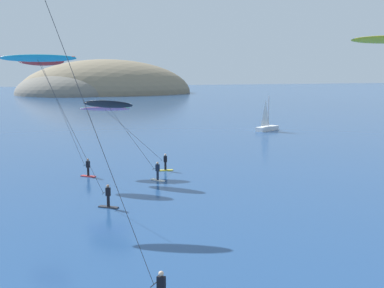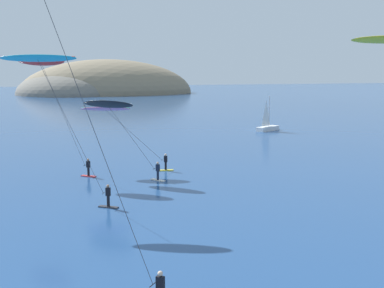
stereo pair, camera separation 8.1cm
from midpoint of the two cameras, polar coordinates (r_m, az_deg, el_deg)
headland_island at (r=213.84m, az=-11.32°, el=5.94°), size 74.07×65.83×28.92m
sailboat_near at (r=80.33m, az=8.99°, el=2.05°), size 5.64×3.75×5.70m
kitesurfer_black at (r=44.95m, az=-9.57°, el=4.02°), size 6.76×6.35×7.21m
kitesurfer_pink at (r=47.74m, az=-9.74°, el=3.59°), size 8.84×3.93×6.42m
kitesurfer_red at (r=47.19m, az=-17.12°, el=8.34°), size 6.80×5.15×11.19m
kitesurfer_lime at (r=21.86m, az=-16.84°, el=15.56°), size 7.27×6.86×14.17m
kitesurfer_cyan at (r=35.74m, az=-17.19°, el=8.22°), size 7.89×4.28×11.01m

